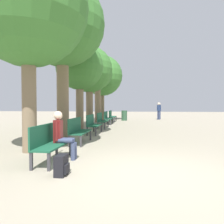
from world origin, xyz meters
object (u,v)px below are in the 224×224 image
at_px(backpack, 62,165).
at_px(pedestrian_mid, 159,110).
at_px(tree_row_5, 102,76).
at_px(pedestrian_near, 159,110).
at_px(bench_row_1, 78,129).
at_px(trash_bin, 124,115).
at_px(tree_row_1, 62,25).
at_px(bench_row_0, 49,141).
at_px(tree_row_2, 80,67).
at_px(tree_row_0, 28,7).
at_px(bench_row_5, 112,115).
at_px(tree_row_3, 89,70).
at_px(bench_row_4, 107,117).
at_px(bench_row_3, 102,119).
at_px(bench_row_2, 93,123).
at_px(tree_row_4, 98,75).
at_px(person_seated, 62,134).

bearing_deg(backpack, pedestrian_mid, 78.33).
bearing_deg(tree_row_5, pedestrian_near, 20.49).
height_order(bench_row_1, trash_bin, bench_row_1).
bearing_deg(trash_bin, bench_row_1, -94.80).
bearing_deg(tree_row_1, trash_bin, 79.07).
height_order(pedestrian_mid, trash_bin, pedestrian_mid).
distance_m(bench_row_0, tree_row_2, 7.34).
distance_m(tree_row_2, pedestrian_mid, 10.81).
bearing_deg(tree_row_0, bench_row_5, 85.15).
xyz_separation_m(bench_row_5, tree_row_3, (-1.02, -3.92, 3.17)).
relative_size(bench_row_1, bench_row_4, 1.00).
height_order(bench_row_3, tree_row_1, tree_row_1).
distance_m(tree_row_2, trash_bin, 8.44).
bearing_deg(tree_row_2, trash_bin, 75.30).
height_order(bench_row_5, tree_row_0, tree_row_0).
bearing_deg(tree_row_1, pedestrian_mid, 66.59).
bearing_deg(bench_row_2, trash_bin, 83.83).
xyz_separation_m(bench_row_0, tree_row_1, (-1.02, 3.90, 4.25)).
bearing_deg(bench_row_5, bench_row_3, -90.00).
distance_m(tree_row_0, trash_bin, 13.95).
height_order(bench_row_2, tree_row_4, tree_row_4).
xyz_separation_m(bench_row_5, backpack, (0.66, -14.01, -0.31)).
height_order(bench_row_5, tree_row_4, tree_row_4).
bearing_deg(bench_row_0, bench_row_5, 90.00).
relative_size(bench_row_3, tree_row_5, 0.27).
bearing_deg(bench_row_5, pedestrian_near, 38.26).
distance_m(bench_row_0, tree_row_4, 12.54).
height_order(bench_row_0, tree_row_2, tree_row_2).
xyz_separation_m(tree_row_5, trash_bin, (2.00, -0.14, -3.56)).
distance_m(tree_row_3, pedestrian_near, 9.39).
bearing_deg(tree_row_4, bench_row_0, -85.17).
xyz_separation_m(tree_row_3, backpack, (1.69, -10.09, -3.49)).
relative_size(bench_row_5, tree_row_3, 0.30).
relative_size(bench_row_2, backpack, 3.84).
xyz_separation_m(person_seated, backpack, (0.43, -1.26, -0.46)).
distance_m(tree_row_5, backpack, 15.94).
relative_size(tree_row_5, person_seated, 4.71).
distance_m(tree_row_2, person_seated, 7.07).
relative_size(tree_row_0, tree_row_3, 1.15).
distance_m(bench_row_5, backpack, 14.03).
bearing_deg(tree_row_3, tree_row_2, -90.00).
bearing_deg(tree_row_2, tree_row_4, 90.00).
bearing_deg(bench_row_0, tree_row_3, 96.40).
bearing_deg(bench_row_5, pedestrian_mid, 33.89).
xyz_separation_m(bench_row_0, bench_row_3, (0.00, 7.81, 0.00)).
bearing_deg(bench_row_5, tree_row_0, -94.85).
xyz_separation_m(tree_row_0, tree_row_3, (-0.00, 8.11, -0.55)).
xyz_separation_m(bench_row_1, tree_row_3, (-1.02, 6.50, 3.17)).
bearing_deg(pedestrian_mid, person_seated, -104.07).
bearing_deg(backpack, tree_row_4, 97.35).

